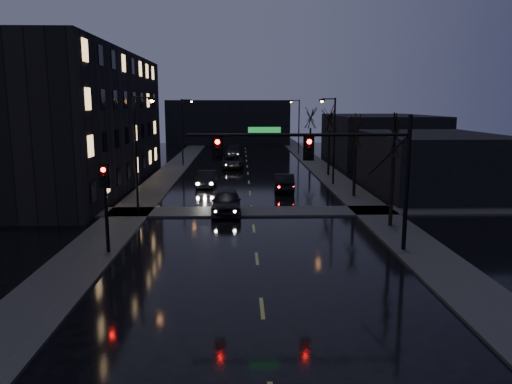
{
  "coord_description": "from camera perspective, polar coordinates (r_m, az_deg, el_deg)",
  "views": [
    {
      "loc": [
        -0.76,
        -15.54,
        7.56
      ],
      "look_at": [
        -0.02,
        8.76,
        3.2
      ],
      "focal_mm": 35.0,
      "sensor_mm": 36.0,
      "label": 1
    }
  ],
  "objects": [
    {
      "name": "tree_far",
      "position": [
        66.2,
        6.28,
        8.81
      ],
      "size": [
        3.43,
        3.43,
        7.88
      ],
      "color": "black",
      "rests_on": "ground"
    },
    {
      "name": "oncoming_car_b",
      "position": [
        45.54,
        -5.71,
        1.5
      ],
      "size": [
        1.72,
        4.51,
        1.47
      ],
      "primitive_type": "imported",
      "rotation": [
        0.0,
        0.0,
        -0.04
      ],
      "color": "black",
      "rests_on": "ground"
    },
    {
      "name": "tree_mid_b",
      "position": [
        52.36,
        8.43,
        9.02
      ],
      "size": [
        3.74,
        3.74,
        8.59
      ],
      "color": "black",
      "rests_on": "ground"
    },
    {
      "name": "oncoming_car_a",
      "position": [
        34.39,
        -3.45,
        -1.1
      ],
      "size": [
        2.12,
        5.04,
        1.7
      ],
      "primitive_type": "imported",
      "rotation": [
        0.0,
        0.0,
        0.02
      ],
      "color": "black",
      "rests_on": "ground"
    },
    {
      "name": "streetlight_r_mid",
      "position": [
        46.38,
        8.67,
        6.61
      ],
      "size": [
        1.53,
        0.28,
        8.0
      ],
      "color": "black",
      "rests_on": "ground"
    },
    {
      "name": "ground",
      "position": [
        17.3,
        0.99,
        -15.75
      ],
      "size": [
        160.0,
        160.0,
        0.0
      ],
      "primitive_type": "plane",
      "color": "black",
      "rests_on": "ground"
    },
    {
      "name": "commercial_right_near",
      "position": [
        44.9,
        19.52,
        3.11
      ],
      "size": [
        10.0,
        14.0,
        5.0
      ],
      "primitive_type": "cube",
      "color": "black",
      "rests_on": "ground"
    },
    {
      "name": "sidewalk_left",
      "position": [
        51.68,
        -10.35,
        1.66
      ],
      "size": [
        3.0,
        140.0,
        0.12
      ],
      "primitive_type": "cube",
      "color": "#2D2D2B",
      "rests_on": "ground"
    },
    {
      "name": "lead_car",
      "position": [
        43.26,
        3.21,
        1.12
      ],
      "size": [
        1.83,
        4.74,
        1.54
      ],
      "primitive_type": "imported",
      "rotation": [
        0.0,
        0.0,
        3.1
      ],
      "color": "black",
      "rests_on": "ground"
    },
    {
      "name": "streetlight_l_near",
      "position": [
        34.34,
        -13.26,
        5.25
      ],
      "size": [
        1.53,
        0.28,
        8.0
      ],
      "color": "black",
      "rests_on": "ground"
    },
    {
      "name": "sidewalk_cross",
      "position": [
        34.87,
        -0.46,
        -2.25
      ],
      "size": [
        40.0,
        3.0,
        0.12
      ],
      "primitive_type": "cube",
      "color": "#2D2D2B",
      "rests_on": "ground"
    },
    {
      "name": "streetlight_r_far",
      "position": [
        74.07,
        4.76,
        7.98
      ],
      "size": [
        1.53,
        0.28,
        8.0
      ],
      "color": "black",
      "rests_on": "ground"
    },
    {
      "name": "streetlight_l_far",
      "position": [
        60.99,
        -8.24,
        7.45
      ],
      "size": [
        1.53,
        0.28,
        8.0
      ],
      "color": "black",
      "rests_on": "ground"
    },
    {
      "name": "tree_mid_a",
      "position": [
        40.63,
        11.38,
        7.53
      ],
      "size": [
        3.3,
        3.3,
        7.58
      ],
      "color": "black",
      "rests_on": "ground"
    },
    {
      "name": "oncoming_car_c",
      "position": [
        58.29,
        -2.77,
        3.44
      ],
      "size": [
        2.71,
        5.42,
        1.47
      ],
      "primitive_type": "imported",
      "rotation": [
        0.0,
        0.0,
        0.05
      ],
      "color": "black",
      "rests_on": "ground"
    },
    {
      "name": "signal_pole_left",
      "position": [
        25.85,
        -16.83,
        -0.41
      ],
      "size": [
        0.35,
        0.41,
        4.53
      ],
      "color": "black",
      "rests_on": "ground"
    },
    {
      "name": "signal_mast",
      "position": [
        25.11,
        8.86,
        3.89
      ],
      "size": [
        11.11,
        0.41,
        7.0
      ],
      "color": "black",
      "rests_on": "ground"
    },
    {
      "name": "apartment_block",
      "position": [
        48.21,
        -21.0,
        7.65
      ],
      "size": [
        12.0,
        30.0,
        12.0
      ],
      "primitive_type": "cube",
      "color": "black",
      "rests_on": "ground"
    },
    {
      "name": "sidewalk_right",
      "position": [
        51.93,
        8.54,
        1.75
      ],
      "size": [
        3.0,
        140.0,
        0.12
      ],
      "primitive_type": "cube",
      "color": "#2D2D2B",
      "rests_on": "ground"
    },
    {
      "name": "commercial_right_far",
      "position": [
        66.14,
        13.91,
        5.92
      ],
      "size": [
        12.0,
        18.0,
        6.0
      ],
      "primitive_type": "cube",
      "color": "black",
      "rests_on": "ground"
    },
    {
      "name": "far_block",
      "position": [
        93.64,
        -3.15,
        7.98
      ],
      "size": [
        22.0,
        10.0,
        8.0
      ],
      "primitive_type": "cube",
      "color": "black",
      "rests_on": "ground"
    },
    {
      "name": "oncoming_car_d",
      "position": [
        71.11,
        -2.59,
        4.69
      ],
      "size": [
        2.25,
        5.39,
        1.56
      ],
      "primitive_type": "imported",
      "rotation": [
        0.0,
        0.0,
        -0.01
      ],
      "color": "black",
      "rests_on": "ground"
    },
    {
      "name": "tree_near",
      "position": [
        30.96,
        15.59,
        7.31
      ],
      "size": [
        3.52,
        3.52,
        8.08
      ],
      "color": "black",
      "rests_on": "ground"
    }
  ]
}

